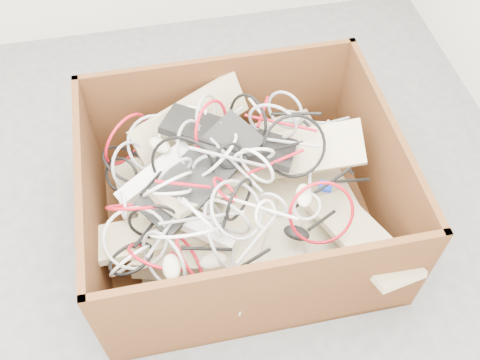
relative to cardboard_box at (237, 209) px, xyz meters
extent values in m
plane|color=#49494C|center=(-0.19, -0.10, -0.14)|extent=(3.00, 3.00, 0.00)
cube|color=#3E200F|center=(0.02, 0.00, -0.13)|extent=(1.13, 0.94, 0.03)
cube|color=#3E200F|center=(0.02, 0.46, 0.12)|extent=(1.13, 0.02, 0.52)
cube|color=#3E200F|center=(0.02, -0.46, 0.12)|extent=(1.13, 0.03, 0.52)
cube|color=#3E200F|center=(0.57, 0.00, 0.12)|extent=(0.02, 0.89, 0.52)
cube|color=#3E200F|center=(-0.54, 0.00, 0.12)|extent=(0.03, 0.89, 0.52)
cube|color=#C1B38F|center=(0.02, 0.02, -0.05)|extent=(0.99, 0.86, 0.18)
cube|color=#C1B38F|center=(-0.08, -0.05, 0.03)|extent=(0.71, 0.64, 0.19)
cube|color=tan|center=(-0.17, 0.15, 0.06)|extent=(0.50, 0.45, 0.09)
cube|color=tan|center=(0.19, 0.17, 0.04)|extent=(0.50, 0.44, 0.16)
cube|color=tan|center=(-0.05, -0.21, 0.09)|extent=(0.39, 0.53, 0.07)
cube|color=tan|center=(-0.34, -0.12, 0.11)|extent=(0.52, 0.22, 0.12)
cube|color=tan|center=(0.40, -0.28, 0.12)|extent=(0.30, 0.51, 0.18)
cube|color=tan|center=(-0.13, 0.32, 0.21)|extent=(0.51, 0.31, 0.21)
cube|color=tan|center=(-0.10, 0.04, 0.16)|extent=(0.48, 0.42, 0.24)
cube|color=tan|center=(0.26, 0.09, 0.19)|extent=(0.50, 0.28, 0.23)
cube|color=black|center=(0.00, 0.14, 0.28)|extent=(0.52, 0.39, 0.13)
cube|color=black|center=(-0.13, 0.01, 0.27)|extent=(0.51, 0.43, 0.17)
ellipsoid|color=#BDB498|center=(-0.28, 0.02, 0.18)|extent=(0.11, 0.10, 0.03)
ellipsoid|color=#BDB498|center=(0.29, 0.27, 0.19)|extent=(0.10, 0.11, 0.03)
ellipsoid|color=#BDB498|center=(-0.14, -0.30, 0.16)|extent=(0.10, 0.07, 0.03)
ellipsoid|color=#BDB498|center=(0.20, -0.18, 0.29)|extent=(0.08, 0.11, 0.03)
ellipsoid|color=#BDB498|center=(-0.26, 0.15, 0.28)|extent=(0.11, 0.11, 0.03)
ellipsoid|color=black|center=(0.17, -0.23, 0.13)|extent=(0.11, 0.10, 0.03)
ellipsoid|color=#BDB498|center=(-0.28, -0.34, 0.26)|extent=(0.06, 0.10, 0.03)
ellipsoid|color=#BDB498|center=(-0.01, 0.01, 0.18)|extent=(0.10, 0.07, 0.03)
cube|color=silver|center=(-0.30, 0.08, 0.21)|extent=(0.32, 0.20, 0.13)
cube|color=silver|center=(-0.17, -0.18, 0.18)|extent=(0.24, 0.19, 0.09)
cube|color=#0B26A9|center=(0.31, -0.10, 0.20)|extent=(0.06, 0.05, 0.03)
torus|color=silver|center=(0.06, 0.00, 0.32)|extent=(0.21, 0.09, 0.20)
torus|color=#949499|center=(-0.11, -0.23, 0.21)|extent=(0.11, 0.30, 0.28)
torus|color=#949499|center=(0.24, 0.25, 0.25)|extent=(0.15, 0.15, 0.17)
torus|color=#A60B19|center=(-0.38, -0.09, 0.26)|extent=(0.22, 0.13, 0.19)
torus|color=silver|center=(-0.42, -0.02, 0.17)|extent=(0.04, 0.14, 0.14)
torus|color=black|center=(0.22, 0.03, 0.30)|extent=(0.32, 0.23, 0.25)
torus|color=#949499|center=(-0.07, 0.23, 0.32)|extent=(0.12, 0.19, 0.21)
torus|color=silver|center=(-0.15, 0.22, 0.24)|extent=(0.32, 0.29, 0.16)
torus|color=#949499|center=(-0.07, -0.18, 0.24)|extent=(0.20, 0.18, 0.25)
torus|color=black|center=(-0.41, -0.25, 0.19)|extent=(0.21, 0.21, 0.09)
torus|color=silver|center=(-0.25, -0.02, 0.25)|extent=(0.26, 0.13, 0.25)
torus|color=#A60B19|center=(-0.32, -0.26, 0.18)|extent=(0.26, 0.19, 0.24)
torus|color=black|center=(-0.19, 0.04, 0.27)|extent=(0.28, 0.18, 0.30)
torus|color=silver|center=(0.21, -0.20, 0.24)|extent=(0.12, 0.09, 0.10)
torus|color=black|center=(-0.32, -0.14, 0.22)|extent=(0.26, 0.05, 0.26)
torus|color=#949499|center=(-0.38, 0.14, 0.20)|extent=(0.19, 0.16, 0.21)
torus|color=silver|center=(-0.07, 0.07, 0.27)|extent=(0.26, 0.26, 0.19)
torus|color=silver|center=(-0.16, -0.19, 0.27)|extent=(0.15, 0.24, 0.23)
torus|color=#949499|center=(0.09, -0.18, 0.27)|extent=(0.12, 0.10, 0.15)
torus|color=#949499|center=(-0.28, 0.22, 0.21)|extent=(0.29, 0.20, 0.24)
torus|color=#949499|center=(-0.15, 0.12, 0.30)|extent=(0.16, 0.21, 0.24)
torus|color=#949499|center=(-0.30, -0.29, 0.22)|extent=(0.18, 0.23, 0.22)
torus|color=silver|center=(-0.24, -0.06, 0.27)|extent=(0.19, 0.14, 0.14)
torus|color=silver|center=(-0.42, -0.25, 0.17)|extent=(0.18, 0.15, 0.16)
torus|color=#A60B19|center=(-0.06, -0.11, 0.30)|extent=(0.10, 0.12, 0.10)
torus|color=black|center=(-0.02, -0.16, 0.30)|extent=(0.14, 0.14, 0.19)
torus|color=#A60B19|center=(-0.22, -0.29, 0.19)|extent=(0.11, 0.23, 0.22)
torus|color=#A60B19|center=(0.25, -0.23, 0.24)|extent=(0.28, 0.19, 0.23)
torus|color=black|center=(-0.02, 0.02, 0.32)|extent=(0.13, 0.08, 0.12)
torus|color=black|center=(0.08, 0.21, 0.27)|extent=(0.15, 0.26, 0.28)
torus|color=black|center=(-0.39, 0.17, 0.17)|extent=(0.24, 0.27, 0.16)
torus|color=#A60B19|center=(-0.38, 0.25, 0.22)|extent=(0.25, 0.23, 0.33)
torus|color=#A60B19|center=(-0.07, 0.15, 0.33)|extent=(0.20, 0.21, 0.27)
torus|color=silver|center=(0.06, -0.06, 0.34)|extent=(0.13, 0.17, 0.20)
torus|color=#949499|center=(-0.22, -0.01, 0.31)|extent=(0.17, 0.11, 0.19)
torus|color=#949499|center=(-0.16, -0.16, 0.27)|extent=(0.18, 0.18, 0.21)
torus|color=silver|center=(0.05, -0.23, 0.29)|extent=(0.12, 0.11, 0.11)
torus|color=#949499|center=(-0.04, -0.21, 0.32)|extent=(0.26, 0.27, 0.15)
torus|color=silver|center=(-0.08, 0.29, 0.24)|extent=(0.05, 0.15, 0.15)
torus|color=#949499|center=(0.16, 0.14, 0.32)|extent=(0.17, 0.11, 0.20)
torus|color=black|center=(-0.42, 0.13, 0.16)|extent=(0.14, 0.15, 0.16)
torus|color=#949499|center=(-0.10, 0.02, 0.27)|extent=(0.16, 0.02, 0.16)
torus|color=silver|center=(-0.39, -0.19, 0.21)|extent=(0.31, 0.23, 0.23)
torus|color=silver|center=(-0.22, -0.21, 0.24)|extent=(0.34, 0.23, 0.26)
cylinder|color=black|center=(0.15, 0.03, 0.30)|extent=(0.22, 0.06, 0.04)
cylinder|color=#949499|center=(-0.03, -0.01, 0.34)|extent=(0.26, 0.09, 0.09)
cylinder|color=black|center=(-0.16, -0.30, 0.26)|extent=(0.17, 0.02, 0.07)
cylinder|color=#949499|center=(0.00, -0.30, 0.26)|extent=(0.17, 0.16, 0.02)
cylinder|color=black|center=(-0.28, 0.05, 0.24)|extent=(0.15, 0.22, 0.09)
cylinder|color=silver|center=(0.03, -0.19, 0.28)|extent=(0.26, 0.15, 0.05)
cylinder|color=#949499|center=(0.39, 0.21, 0.19)|extent=(0.24, 0.07, 0.04)
cylinder|color=#A60B19|center=(0.14, -0.01, 0.28)|extent=(0.23, 0.07, 0.03)
cylinder|color=#949499|center=(-0.01, -0.01, 0.30)|extent=(0.15, 0.25, 0.05)
cylinder|color=#A60B19|center=(0.15, 0.23, 0.29)|extent=(0.08, 0.14, 0.03)
cylinder|color=#949499|center=(0.02, 0.22, 0.31)|extent=(0.12, 0.12, 0.06)
cylinder|color=#A60B19|center=(0.20, 0.16, 0.29)|extent=(0.26, 0.12, 0.04)
cylinder|color=black|center=(-0.20, 0.25, 0.19)|extent=(0.28, 0.12, 0.06)
cylinder|color=#949499|center=(0.19, 0.08, 0.28)|extent=(0.25, 0.14, 0.05)
cylinder|color=#949499|center=(-0.28, -0.19, 0.23)|extent=(0.16, 0.19, 0.02)
cylinder|color=silver|center=(0.40, 0.18, 0.19)|extent=(0.06, 0.13, 0.04)
cylinder|color=black|center=(0.24, -0.26, 0.24)|extent=(0.13, 0.09, 0.06)
cylinder|color=black|center=(0.40, -0.11, 0.23)|extent=(0.14, 0.03, 0.06)
cylinder|color=black|center=(-0.07, -0.20, 0.28)|extent=(0.07, 0.13, 0.02)
cylinder|color=#A60B19|center=(-0.20, -0.07, 0.31)|extent=(0.19, 0.03, 0.07)
cylinder|color=#949499|center=(-0.14, 0.14, 0.24)|extent=(0.13, 0.12, 0.02)
cylinder|color=black|center=(-0.34, -0.15, 0.21)|extent=(0.12, 0.18, 0.08)
cylinder|color=black|center=(0.29, -0.13, 0.24)|extent=(0.24, 0.12, 0.04)
cylinder|color=#949499|center=(-0.16, -0.19, 0.27)|extent=(0.29, 0.06, 0.07)
cylinder|color=#949499|center=(0.30, 0.21, 0.22)|extent=(0.22, 0.10, 0.05)
cylinder|color=black|center=(0.27, 0.21, 0.28)|extent=(0.19, 0.08, 0.05)
cylinder|color=black|center=(-0.01, -0.34, 0.20)|extent=(0.13, 0.04, 0.06)
cylinder|color=silver|center=(0.15, 0.28, 0.23)|extent=(0.08, 0.14, 0.05)
cylinder|color=black|center=(0.37, 0.07, 0.21)|extent=(0.15, 0.24, 0.10)
camera|label=1|loc=(-0.23, -1.18, 1.82)|focal=40.84mm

